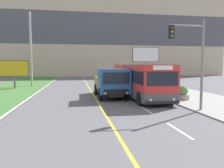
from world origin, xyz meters
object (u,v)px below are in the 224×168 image
object	(u,v)px
billboard_large	(146,56)
city_bus	(138,80)
planter_round_second	(163,88)
dump_truck	(112,83)
traffic_light_mast	(193,53)
planter_round_third	(148,85)
planter_round_far	(139,82)
planter_round_near	(182,93)
utility_pole_far	(31,49)
billboard_small	(14,69)

from	to	relation	value
billboard_large	city_bus	bearing A→B (deg)	-110.36
billboard_large	planter_round_second	distance (m)	16.67
dump_truck	planter_round_second	bearing A→B (deg)	19.19
traffic_light_mast	billboard_large	bearing A→B (deg)	78.46
city_bus	billboard_large	distance (m)	18.25
dump_truck	traffic_light_mast	xyz separation A→B (m)	(3.91, -6.13, 2.29)
planter_round_third	planter_round_far	world-z (taller)	planter_round_far
planter_round_third	billboard_large	bearing A→B (deg)	73.58
traffic_light_mast	planter_round_near	size ratio (longest dim) A/B	4.89
city_bus	dump_truck	bearing A→B (deg)	-160.51
utility_pole_far	planter_round_second	bearing A→B (deg)	-37.63
dump_truck	planter_round_second	distance (m)	5.84
dump_truck	billboard_large	bearing A→B (deg)	63.67
traffic_light_mast	planter_round_near	xyz separation A→B (m)	(1.46, 3.94, -3.00)
city_bus	planter_round_far	distance (m)	9.68
dump_truck	utility_pole_far	world-z (taller)	utility_pole_far
planter_round_third	utility_pole_far	bearing A→B (deg)	153.64
utility_pole_far	billboard_large	bearing A→B (deg)	14.44
city_bus	planter_round_third	world-z (taller)	city_bus
city_bus	billboard_small	bearing A→B (deg)	144.39
planter_round_near	traffic_light_mast	bearing A→B (deg)	-110.36
planter_round_second	planter_round_third	size ratio (longest dim) A/B	0.98
traffic_light_mast	planter_round_far	size ratio (longest dim) A/B	4.66
utility_pole_far	traffic_light_mast	world-z (taller)	utility_pole_far
billboard_large	planter_round_third	bearing A→B (deg)	-106.42
billboard_small	city_bus	bearing A→B (deg)	-35.61
dump_truck	billboard_large	distance (m)	20.08
planter_round_far	planter_round_near	bearing A→B (deg)	-90.17
utility_pole_far	planter_round_near	distance (m)	21.59
traffic_light_mast	billboard_small	bearing A→B (deg)	131.47
planter_round_near	planter_round_far	world-z (taller)	planter_round_far
billboard_small	planter_round_far	distance (m)	16.11
dump_truck	planter_round_third	size ratio (longest dim) A/B	5.53
planter_round_near	planter_round_third	size ratio (longest dim) A/B	1.00
dump_truck	billboard_small	bearing A→B (deg)	135.83
traffic_light_mast	planter_round_near	distance (m)	5.16
planter_round_second	planter_round_near	bearing A→B (deg)	-91.44
planter_round_second	billboard_small	bearing A→B (deg)	152.44
planter_round_near	planter_round_far	size ratio (longest dim) A/B	0.95
billboard_large	planter_round_near	bearing A→B (deg)	-99.72
billboard_large	planter_round_near	size ratio (longest dim) A/B	5.20
city_bus	utility_pole_far	distance (m)	17.30
planter_round_far	planter_round_third	bearing A→B (deg)	-91.23
traffic_light_mast	planter_round_second	world-z (taller)	traffic_light_mast
utility_pole_far	billboard_small	world-z (taller)	utility_pole_far
planter_round_third	dump_truck	bearing A→B (deg)	-131.58
planter_round_near	planter_round_far	distance (m)	12.28
billboard_large	planter_round_third	world-z (taller)	billboard_large
city_bus	planter_round_far	xyz separation A→B (m)	(2.88, 9.20, -0.89)
traffic_light_mast	billboard_small	world-z (taller)	traffic_light_mast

